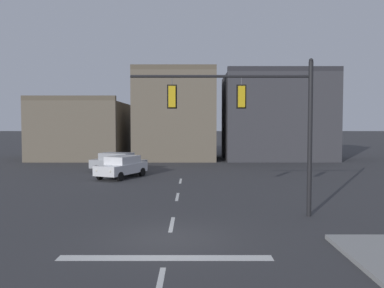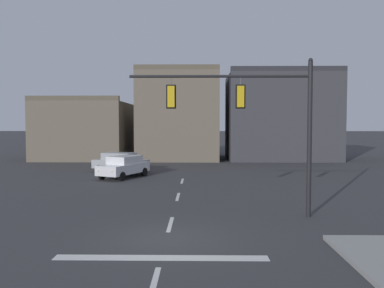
{
  "view_description": "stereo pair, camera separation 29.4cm",
  "coord_description": "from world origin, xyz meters",
  "views": [
    {
      "loc": [
        0.8,
        -13.76,
        4.0
      ],
      "look_at": [
        0.84,
        3.19,
        3.13
      ],
      "focal_mm": 37.65,
      "sensor_mm": 36.0,
      "label": 1
    },
    {
      "loc": [
        1.09,
        -13.76,
        4.0
      ],
      "look_at": [
        0.84,
        3.19,
        3.13
      ],
      "focal_mm": 37.65,
      "sensor_mm": 36.0,
      "label": 2
    }
  ],
  "objects": [
    {
      "name": "lane_centreline",
      "position": [
        0.0,
        2.0,
        0.0
      ],
      "size": [
        0.16,
        26.4,
        0.01
      ],
      "color": "silver",
      "rests_on": "ground"
    },
    {
      "name": "ground_plane",
      "position": [
        0.0,
        0.0,
        0.0
      ],
      "size": [
        400.0,
        400.0,
        0.0
      ],
      "primitive_type": "plane",
      "color": "#353538"
    },
    {
      "name": "stop_bar_paint",
      "position": [
        0.0,
        -2.0,
        0.0
      ],
      "size": [
        6.4,
        0.5,
        0.01
      ],
      "primitive_type": "cube",
      "color": "silver",
      "rests_on": "ground"
    },
    {
      "name": "signal_mast_near_side",
      "position": [
        3.58,
        3.41,
        4.49
      ],
      "size": [
        7.76,
        0.35,
        6.76
      ],
      "color": "black",
      "rests_on": "ground"
    },
    {
      "name": "car_lot_nearside",
      "position": [
        -4.35,
        15.63,
        0.86
      ],
      "size": [
        3.45,
        4.75,
        1.61
      ],
      "color": "silver",
      "rests_on": "ground"
    },
    {
      "name": "building_row",
      "position": [
        -0.04,
        32.33,
        4.29
      ],
      "size": [
        32.78,
        11.56,
        9.98
      ],
      "color": "#665B4C",
      "rests_on": "ground"
    },
    {
      "name": "car_lot_middle",
      "position": [
        -5.26,
        18.9,
        0.86
      ],
      "size": [
        4.74,
        3.11,
        1.61
      ],
      "color": "#9EA0A5",
      "rests_on": "ground"
    }
  ]
}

